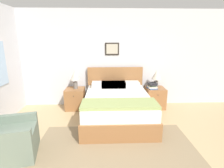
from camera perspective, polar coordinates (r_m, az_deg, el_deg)
wall_back at (r=4.85m, az=-1.64°, el=8.16°), size 7.04×0.09×2.60m
area_rug_main at (r=3.09m, az=1.37°, el=-21.90°), size 2.77×1.92×0.01m
bed at (r=4.09m, az=1.68°, el=-7.10°), size 1.51×1.95×1.09m
armchair at (r=3.35m, az=-31.35°, el=-15.29°), size 0.94×0.88×0.89m
nightstand_near_window at (r=4.83m, az=-11.88°, el=-4.68°), size 0.50×0.52×0.55m
nightstand_by_door at (r=4.95m, az=13.85°, el=-4.33°), size 0.50×0.52×0.55m
table_lamp_near_window at (r=4.68m, az=-11.99°, el=2.42°), size 0.26×0.26×0.48m
table_lamp_by_door at (r=4.81m, az=14.35°, el=2.60°), size 0.26×0.26×0.48m
book_thick_bottom at (r=4.79m, az=12.93°, el=-1.29°), size 0.26×0.29×0.02m
book_hardcover_middle at (r=4.78m, az=12.95°, el=-0.91°), size 0.22×0.24×0.04m
book_novel_upper at (r=4.77m, az=12.97°, el=-0.51°), size 0.16×0.23×0.03m
book_slim_near_top at (r=4.76m, az=13.00°, el=-0.13°), size 0.21×0.28×0.04m
book_paperback_top at (r=4.75m, az=13.02°, el=0.25°), size 0.23×0.25×0.02m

